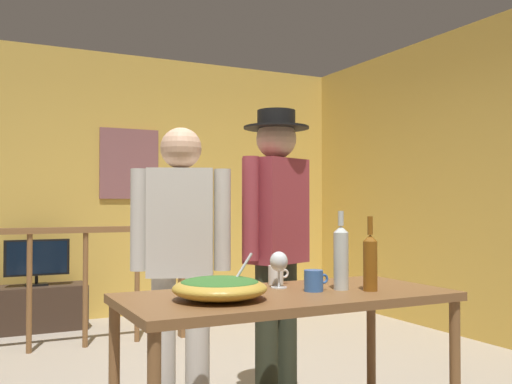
# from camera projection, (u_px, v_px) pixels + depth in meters

# --- Properties ---
(back_wall) EXTENTS (5.15, 0.10, 2.80)m
(back_wall) POSITION_uv_depth(u_px,v_px,m) (120.00, 185.00, 6.18)
(back_wall) COLOR gold
(back_wall) RESTS_ON ground_plane
(side_wall_right) EXTENTS (0.10, 4.47, 2.80)m
(side_wall_right) POSITION_uv_depth(u_px,v_px,m) (444.00, 182.00, 5.46)
(side_wall_right) COLOR gold
(side_wall_right) RESTS_ON ground_plane
(framed_picture) EXTENTS (0.63, 0.03, 0.75)m
(framed_picture) POSITION_uv_depth(u_px,v_px,m) (129.00, 164.00, 6.17)
(framed_picture) COLOR #865357
(stair_railing) EXTENTS (2.71, 0.10, 1.05)m
(stair_railing) POSITION_uv_depth(u_px,v_px,m) (83.00, 271.00, 4.80)
(stair_railing) COLOR brown
(stair_railing) RESTS_ON ground_plane
(tv_console) EXTENTS (0.90, 0.40, 0.42)m
(tv_console) POSITION_uv_depth(u_px,v_px,m) (36.00, 308.00, 5.46)
(tv_console) COLOR #38281E
(tv_console) RESTS_ON ground_plane
(flat_screen_tv) EXTENTS (0.58, 0.12, 0.44)m
(flat_screen_tv) POSITION_uv_depth(u_px,v_px,m) (37.00, 259.00, 5.44)
(flat_screen_tv) COLOR black
(flat_screen_tv) RESTS_ON tv_console
(serving_table) EXTENTS (1.51, 0.70, 0.78)m
(serving_table) POSITION_uv_depth(u_px,v_px,m) (287.00, 310.00, 2.63)
(serving_table) COLOR brown
(serving_table) RESTS_ON ground_plane
(salad_bowl) EXTENTS (0.40, 0.40, 0.20)m
(salad_bowl) POSITION_uv_depth(u_px,v_px,m) (220.00, 287.00, 2.43)
(salad_bowl) COLOR gold
(salad_bowl) RESTS_ON serving_table
(wine_glass) EXTENTS (0.09, 0.09, 0.18)m
(wine_glass) POSITION_uv_depth(u_px,v_px,m) (279.00, 263.00, 2.79)
(wine_glass) COLOR silver
(wine_glass) RESTS_ON serving_table
(wine_bottle_clear) EXTENTS (0.07, 0.07, 0.37)m
(wine_bottle_clear) POSITION_uv_depth(u_px,v_px,m) (341.00, 256.00, 2.73)
(wine_bottle_clear) COLOR silver
(wine_bottle_clear) RESTS_ON serving_table
(wine_bottle_amber) EXTENTS (0.07, 0.07, 0.35)m
(wine_bottle_amber) POSITION_uv_depth(u_px,v_px,m) (370.00, 261.00, 2.69)
(wine_bottle_amber) COLOR brown
(wine_bottle_amber) RESTS_ON serving_table
(mug_blue) EXTENTS (0.12, 0.09, 0.10)m
(mug_blue) POSITION_uv_depth(u_px,v_px,m) (314.00, 281.00, 2.68)
(mug_blue) COLOR #3866B2
(mug_blue) RESTS_ON serving_table
(mug_white) EXTENTS (0.11, 0.08, 0.09)m
(mug_white) POSITION_uv_depth(u_px,v_px,m) (276.00, 275.00, 2.91)
(mug_white) COLOR white
(mug_white) RESTS_ON serving_table
(person_standing_left) EXTENTS (0.50, 0.34, 1.60)m
(person_standing_left) POSITION_uv_depth(u_px,v_px,m) (181.00, 252.00, 3.08)
(person_standing_left) COLOR beige
(person_standing_left) RESTS_ON ground_plane
(person_standing_right) EXTENTS (0.51, 0.38, 1.73)m
(person_standing_right) POSITION_uv_depth(u_px,v_px,m) (276.00, 230.00, 3.34)
(person_standing_right) COLOR #2D3323
(person_standing_right) RESTS_ON ground_plane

